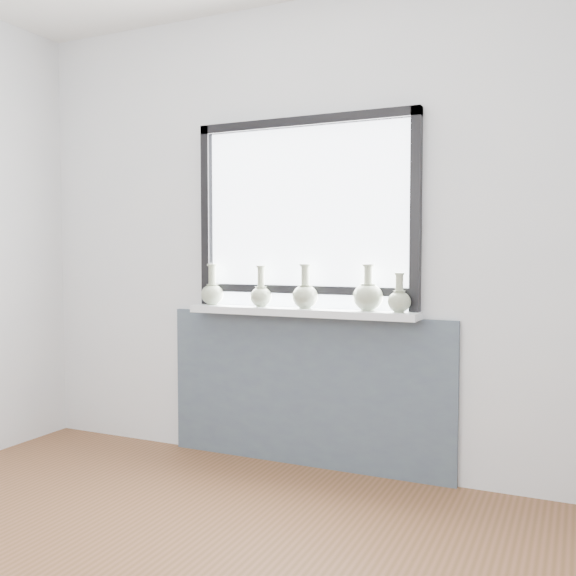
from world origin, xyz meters
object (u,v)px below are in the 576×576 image
at_px(vase_a, 212,292).
at_px(vase_c, 305,294).
at_px(vase_d, 368,295).
at_px(windowsill, 300,312).
at_px(vase_e, 399,299).
at_px(vase_b, 261,294).

height_order(vase_a, vase_c, vase_c).
bearing_deg(vase_c, vase_d, 2.77).
relative_size(vase_a, vase_d, 0.98).
distance_m(windowsill, vase_c, 0.11).
bearing_deg(vase_a, vase_e, -0.64).
xyz_separation_m(vase_b, vase_d, (0.62, 0.02, 0.01)).
height_order(windowsill, vase_d, vase_d).
relative_size(vase_c, vase_e, 1.20).
distance_m(vase_d, vase_e, 0.18).
bearing_deg(windowsill, vase_e, -1.73).
xyz_separation_m(vase_a, vase_e, (1.12, -0.01, -0.01)).
height_order(vase_a, vase_b, vase_a).
relative_size(windowsill, vase_a, 5.49).
relative_size(windowsill, vase_b, 5.63).
relative_size(vase_c, vase_d, 0.99).
bearing_deg(vase_e, windowsill, 178.27).
bearing_deg(windowsill, vase_d, 0.80).
xyz_separation_m(vase_c, vase_e, (0.53, -0.01, -0.01)).
height_order(vase_d, vase_e, vase_d).
relative_size(vase_b, vase_c, 0.96).
height_order(vase_a, vase_e, vase_a).
xyz_separation_m(vase_c, vase_d, (0.35, 0.02, 0.00)).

